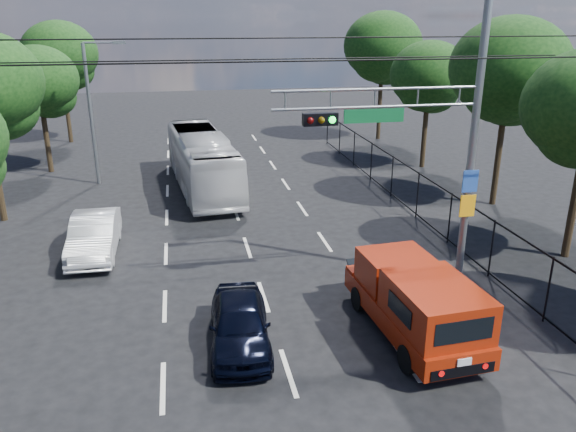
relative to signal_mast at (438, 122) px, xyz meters
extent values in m
cube|color=beige|center=(-8.28, -3.99, -5.24)|extent=(0.12, 2.00, 0.01)
cube|color=beige|center=(-8.28, 0.01, -5.24)|extent=(0.12, 2.00, 0.01)
cube|color=beige|center=(-8.28, 4.01, -5.24)|extent=(0.12, 2.00, 0.01)
cube|color=beige|center=(-8.28, 8.01, -5.24)|extent=(0.12, 2.00, 0.01)
cube|color=beige|center=(-8.28, 12.01, -5.24)|extent=(0.12, 2.00, 0.01)
cube|color=beige|center=(-8.28, 16.01, -5.24)|extent=(0.12, 2.00, 0.01)
cube|color=beige|center=(-8.28, 20.01, -5.24)|extent=(0.12, 2.00, 0.01)
cube|color=beige|center=(-8.28, 24.01, -5.24)|extent=(0.12, 2.00, 0.01)
cube|color=beige|center=(-5.28, -3.99, -5.24)|extent=(0.12, 2.00, 0.01)
cube|color=beige|center=(-5.28, 0.01, -5.24)|extent=(0.12, 2.00, 0.01)
cube|color=beige|center=(-5.28, 4.01, -5.24)|extent=(0.12, 2.00, 0.01)
cube|color=beige|center=(-5.28, 8.01, -5.24)|extent=(0.12, 2.00, 0.01)
cube|color=beige|center=(-5.28, 12.01, -5.24)|extent=(0.12, 2.00, 0.01)
cube|color=beige|center=(-5.28, 16.01, -5.24)|extent=(0.12, 2.00, 0.01)
cube|color=beige|center=(-5.28, 20.01, -5.24)|extent=(0.12, 2.00, 0.01)
cube|color=beige|center=(-5.28, 24.01, -5.24)|extent=(0.12, 2.00, 0.01)
cube|color=beige|center=(-2.28, -3.99, -5.24)|extent=(0.12, 2.00, 0.01)
cube|color=beige|center=(-2.28, 0.01, -5.24)|extent=(0.12, 2.00, 0.01)
cube|color=beige|center=(-2.28, 4.01, -5.24)|extent=(0.12, 2.00, 0.01)
cube|color=beige|center=(-2.28, 8.01, -5.24)|extent=(0.12, 2.00, 0.01)
cube|color=beige|center=(-2.28, 12.01, -5.24)|extent=(0.12, 2.00, 0.01)
cube|color=beige|center=(-2.28, 16.01, -5.24)|extent=(0.12, 2.00, 0.01)
cube|color=beige|center=(-2.28, 20.01, -5.24)|extent=(0.12, 2.00, 0.01)
cube|color=beige|center=(-2.28, 24.01, -5.24)|extent=(0.12, 2.00, 0.01)
cylinder|color=slate|center=(1.22, 0.01, -0.49)|extent=(0.24, 0.24, 9.50)
cylinder|color=slate|center=(-1.88, 0.01, 1.01)|extent=(6.20, 0.08, 0.08)
cylinder|color=slate|center=(-1.88, 0.01, 0.51)|extent=(6.20, 0.08, 0.08)
cube|color=black|center=(-3.58, 0.01, 0.21)|extent=(1.00, 0.28, 0.35)
sphere|color=#3F0505|center=(-3.90, -0.14, 0.21)|extent=(0.20, 0.20, 0.20)
sphere|color=#4C3805|center=(-3.58, -0.14, 0.21)|extent=(0.20, 0.20, 0.20)
sphere|color=#0CE533|center=(-3.26, -0.14, 0.21)|extent=(0.20, 0.20, 0.20)
cube|color=#0C592A|center=(-1.98, 0.01, 0.26)|extent=(1.80, 0.05, 0.40)
cube|color=#244EAA|center=(1.20, -0.13, -1.84)|extent=(0.50, 0.04, 0.70)
cube|color=#FFA80D|center=(1.20, -0.13, -2.64)|extent=(0.50, 0.04, 0.70)
cylinder|color=slate|center=(0.62, 0.01, 0.76)|extent=(0.05, 0.05, 0.50)
cylinder|color=slate|center=(-0.68, 0.01, 0.76)|extent=(0.05, 0.05, 0.50)
cylinder|color=slate|center=(-1.98, 0.01, 0.76)|extent=(0.05, 0.05, 0.50)
cylinder|color=slate|center=(-3.28, 0.01, 0.76)|extent=(0.05, 0.05, 0.50)
cylinder|color=slate|center=(-4.58, 0.01, 0.76)|extent=(0.05, 0.05, 0.50)
cylinder|color=slate|center=(-11.78, 14.01, -1.74)|extent=(0.18, 0.18, 7.00)
cylinder|color=slate|center=(-10.98, 14.01, 1.76)|extent=(1.60, 0.09, 0.09)
cube|color=slate|center=(-10.08, 14.01, 1.76)|extent=(0.60, 0.22, 0.15)
cylinder|color=black|center=(-5.28, -1.99, 1.96)|extent=(22.00, 0.04, 0.04)
cylinder|color=black|center=(-5.28, 1.51, 2.36)|extent=(22.00, 0.04, 0.04)
cylinder|color=black|center=(-5.28, 3.01, 1.66)|extent=(22.00, 0.04, 0.04)
cube|color=black|center=(2.32, 4.01, -3.29)|extent=(0.04, 34.00, 0.06)
cube|color=black|center=(2.32, 4.01, -5.09)|extent=(0.04, 34.00, 0.06)
cylinder|color=black|center=(2.32, -2.99, -4.24)|extent=(0.06, 0.06, 2.00)
cylinder|color=black|center=(2.32, 0.01, -4.24)|extent=(0.06, 0.06, 2.00)
cylinder|color=black|center=(2.32, 3.01, -4.24)|extent=(0.06, 0.06, 2.00)
cylinder|color=black|center=(2.32, 6.01, -4.24)|extent=(0.06, 0.06, 2.00)
cylinder|color=black|center=(2.32, 9.01, -4.24)|extent=(0.06, 0.06, 2.00)
cylinder|color=black|center=(2.32, 12.01, -4.24)|extent=(0.06, 0.06, 2.00)
cylinder|color=black|center=(2.32, 15.01, -4.24)|extent=(0.06, 0.06, 2.00)
cylinder|color=black|center=(2.32, 18.01, -4.24)|extent=(0.06, 0.06, 2.00)
cylinder|color=black|center=(2.32, 21.01, -4.24)|extent=(0.06, 0.06, 2.00)
cylinder|color=black|center=(5.92, 1.01, -3.14)|extent=(0.28, 0.28, 4.20)
cylinder|color=black|center=(6.52, 7.01, -2.86)|extent=(0.28, 0.28, 4.76)
ellipsoid|color=black|center=(6.52, 7.01, 0.88)|extent=(5.10, 5.10, 4.33)
ellipsoid|color=black|center=(6.92, 7.31, -0.31)|extent=(3.40, 3.40, 2.72)
ellipsoid|color=black|center=(6.17, 6.81, -0.14)|extent=(3.23, 3.23, 2.58)
cylinder|color=black|center=(6.12, 14.01, -3.23)|extent=(0.28, 0.28, 4.03)
ellipsoid|color=black|center=(6.12, 14.01, -0.06)|extent=(4.32, 4.32, 3.67)
ellipsoid|color=black|center=(6.52, 14.31, -1.07)|extent=(2.88, 2.88, 2.30)
ellipsoid|color=black|center=(5.77, 13.81, -0.92)|extent=(2.74, 2.74, 2.19)
cylinder|color=black|center=(6.32, 22.01, -2.78)|extent=(0.28, 0.28, 4.93)
ellipsoid|color=black|center=(6.32, 22.01, 1.09)|extent=(5.28, 5.28, 4.49)
ellipsoid|color=black|center=(6.72, 22.31, -0.14)|extent=(3.52, 3.52, 2.82)
ellipsoid|color=black|center=(5.97, 21.81, 0.04)|extent=(3.34, 3.34, 2.68)
cylinder|color=black|center=(-14.68, 17.01, -3.28)|extent=(0.28, 0.28, 3.92)
ellipsoid|color=black|center=(-14.68, 17.01, -0.20)|extent=(4.20, 4.20, 3.57)
ellipsoid|color=black|center=(-14.28, 17.31, -1.18)|extent=(2.80, 2.80, 2.24)
ellipsoid|color=black|center=(-15.03, 16.81, -1.04)|extent=(2.66, 2.66, 2.13)
cylinder|color=black|center=(-14.88, 25.01, -2.95)|extent=(0.28, 0.28, 4.59)
ellipsoid|color=black|center=(-14.88, 25.01, 0.66)|extent=(4.92, 4.92, 4.18)
ellipsoid|color=black|center=(-14.48, 25.31, -0.49)|extent=(3.28, 3.28, 2.62)
ellipsoid|color=black|center=(-15.23, 24.81, -0.32)|extent=(3.12, 3.12, 2.49)
cylinder|color=black|center=(-2.63, -1.34, -4.88)|extent=(0.31, 0.73, 0.72)
cylinder|color=black|center=(-0.89, -1.22, -4.88)|extent=(0.31, 0.73, 0.72)
cylinder|color=black|center=(-2.42, -4.51, -4.88)|extent=(0.31, 0.73, 0.72)
cylinder|color=black|center=(-0.68, -4.40, -4.88)|extent=(0.31, 0.73, 0.72)
cube|color=maroon|center=(-1.65, -2.87, -4.61)|extent=(2.29, 5.25, 0.57)
cube|color=maroon|center=(-1.81, -0.56, -4.52)|extent=(1.93, 0.69, 0.56)
cube|color=black|center=(-1.83, -0.29, -4.27)|extent=(1.77, 0.53, 0.32)
cube|color=maroon|center=(-1.73, -1.69, -3.86)|extent=(1.95, 1.71, 0.98)
cube|color=black|center=(-1.68, -2.46, -3.81)|extent=(1.59, 0.16, 0.56)
cube|color=maroon|center=(-1.58, -3.99, -3.78)|extent=(2.08, 2.74, 1.08)
cube|color=black|center=(-0.61, -3.93, -3.75)|extent=(0.12, 1.23, 0.46)
cube|color=black|center=(-2.54, -4.06, -3.75)|extent=(0.12, 1.23, 0.46)
cube|color=black|center=(-1.49, -5.28, -3.75)|extent=(1.49, 0.15, 0.56)
cube|color=black|center=(-1.48, -5.41, -4.73)|extent=(1.64, 0.19, 0.27)
cube|color=silver|center=(-1.48, -5.45, -4.47)|extent=(0.36, 0.05, 0.18)
imported|color=black|center=(-6.30, -2.57, -4.59)|extent=(1.82, 3.94, 1.31)
imported|color=silver|center=(-6.48, 12.11, -3.83)|extent=(3.37, 10.35, 2.83)
imported|color=silver|center=(-10.78, 4.52, -4.52)|extent=(1.54, 4.40, 1.45)
camera|label=1|loc=(-7.53, -15.37, 2.96)|focal=35.00mm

